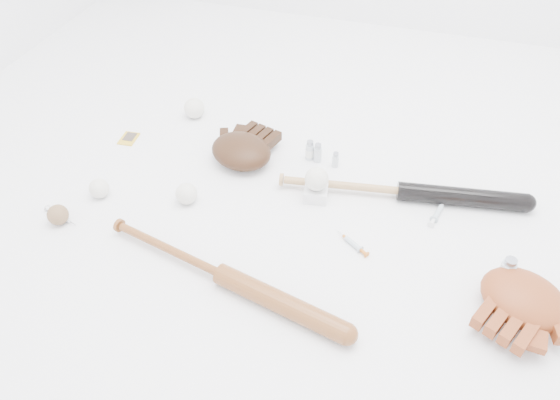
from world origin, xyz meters
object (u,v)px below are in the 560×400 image
(bat_dark, at_px, (400,191))
(pedestal, at_px, (316,193))
(bat_wood, at_px, (222,274))
(glove_dark, at_px, (241,151))

(bat_dark, relative_size, pedestal, 11.15)
(pedestal, bearing_deg, bat_wood, -111.40)
(bat_wood, xyz_separation_m, pedestal, (0.17, 0.42, -0.01))
(bat_wood, relative_size, glove_dark, 3.09)
(bat_dark, height_order, glove_dark, glove_dark)
(bat_wood, distance_m, glove_dark, 0.55)
(bat_wood, height_order, glove_dark, glove_dark)
(bat_dark, bearing_deg, glove_dark, 168.25)
(bat_dark, distance_m, glove_dark, 0.57)
(bat_dark, distance_m, pedestal, 0.28)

